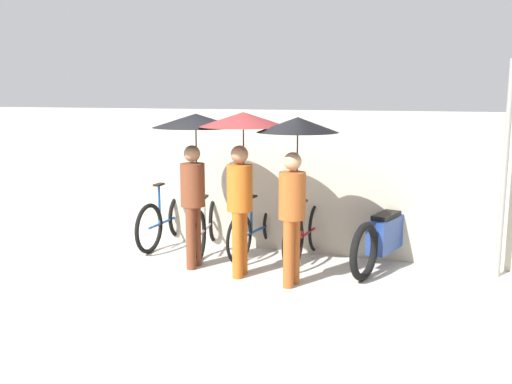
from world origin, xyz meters
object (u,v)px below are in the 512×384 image
(parked_bicycle_1, at_px, (207,226))
(parked_bicycle_2, at_px, (258,229))
(parked_bicycle_0, at_px, (166,221))
(pedestrian_trailing, at_px, (296,155))
(motorcycle, at_px, (385,236))
(pedestrian_leading, at_px, (195,143))
(pedestrian_center, at_px, (242,144))
(parked_bicycle_3, at_px, (306,233))

(parked_bicycle_1, xyz_separation_m, parked_bicycle_2, (0.74, 0.11, -0.00))
(parked_bicycle_1, height_order, parked_bicycle_2, parked_bicycle_2)
(parked_bicycle_0, bearing_deg, pedestrian_trailing, -114.04)
(parked_bicycle_2, distance_m, motorcycle, 1.81)
(parked_bicycle_2, height_order, pedestrian_trailing, pedestrian_trailing)
(parked_bicycle_1, relative_size, parked_bicycle_2, 0.99)
(parked_bicycle_0, relative_size, pedestrian_leading, 0.84)
(pedestrian_leading, xyz_separation_m, pedestrian_trailing, (1.44, -0.28, -0.08))
(pedestrian_leading, distance_m, pedestrian_center, 0.73)
(pedestrian_center, relative_size, pedestrian_trailing, 1.02)
(parked_bicycle_2, bearing_deg, pedestrian_leading, 151.61)
(parked_bicycle_1, xyz_separation_m, pedestrian_center, (0.87, -0.85, 1.30))
(parked_bicycle_0, distance_m, parked_bicycle_2, 1.48)
(pedestrian_leading, bearing_deg, parked_bicycle_2, 52.06)
(parked_bicycle_2, bearing_deg, parked_bicycle_1, 105.90)
(parked_bicycle_1, xyz_separation_m, parked_bicycle_3, (1.48, 0.03, 0.02))
(pedestrian_leading, xyz_separation_m, pedestrian_center, (0.71, -0.15, 0.01))
(motorcycle, bearing_deg, pedestrian_leading, 122.87)
(parked_bicycle_0, bearing_deg, pedestrian_leading, -130.84)
(parked_bicycle_0, xyz_separation_m, parked_bicycle_2, (1.48, 0.02, -0.01))
(motorcycle, bearing_deg, pedestrian_trailing, 152.89)
(parked_bicycle_1, distance_m, parked_bicycle_3, 1.48)
(parked_bicycle_2, xyz_separation_m, motorcycle, (1.81, -0.03, 0.05))
(parked_bicycle_2, bearing_deg, pedestrian_center, -164.93)
(pedestrian_trailing, bearing_deg, parked_bicycle_1, 155.94)
(parked_bicycle_0, xyz_separation_m, motorcycle, (3.29, -0.01, 0.04))
(parked_bicycle_0, relative_size, parked_bicycle_1, 0.96)
(parked_bicycle_2, relative_size, pedestrian_trailing, 0.89)
(pedestrian_leading, xyz_separation_m, motorcycle, (2.39, 0.78, -1.24))
(parked_bicycle_0, bearing_deg, parked_bicycle_3, -90.87)
(parked_bicycle_3, distance_m, pedestrian_center, 1.67)
(parked_bicycle_1, relative_size, pedestrian_center, 0.86)
(parked_bicycle_0, height_order, pedestrian_center, pedestrian_center)
(parked_bicycle_0, relative_size, motorcycle, 0.82)
(parked_bicycle_2, bearing_deg, parked_bicycle_3, -89.06)
(parked_bicycle_0, distance_m, parked_bicycle_3, 2.22)
(parked_bicycle_3, height_order, pedestrian_leading, pedestrian_leading)
(parked_bicycle_2, distance_m, parked_bicycle_3, 0.74)
(pedestrian_trailing, height_order, motorcycle, pedestrian_trailing)
(parked_bicycle_2, bearing_deg, pedestrian_trailing, -134.77)
(pedestrian_leading, relative_size, motorcycle, 0.98)
(pedestrian_center, bearing_deg, parked_bicycle_2, 97.58)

